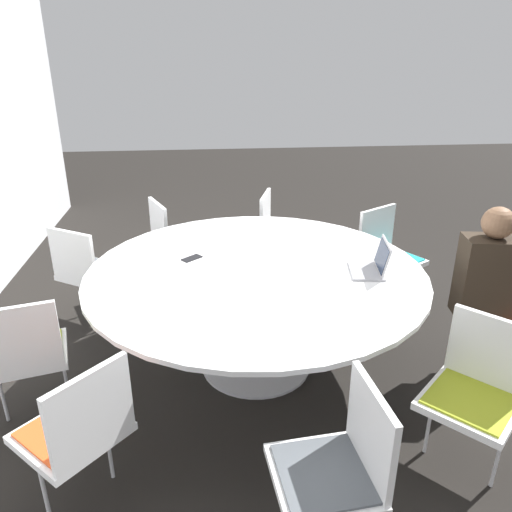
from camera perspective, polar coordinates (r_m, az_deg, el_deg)
name	(u,v)px	position (r m, az deg, el deg)	size (l,w,h in m)	color
ground_plane	(256,365)	(3.66, 0.00, -12.34)	(16.00, 16.00, 0.00)	black
conference_table	(256,283)	(3.32, 0.00, -3.16)	(2.22, 2.22, 0.75)	#B7B7BC
chair_1	(387,251)	(4.36, 14.70, 0.60)	(0.59, 0.59, 0.85)	white
chair_2	(278,230)	(4.69, 2.59, 2.97)	(0.54, 0.53, 0.85)	white
chair_3	(173,237)	(4.57, -9.41, 2.10)	(0.57, 0.56, 0.85)	white
chair_4	(87,268)	(4.12, -18.74, -1.27)	(0.59, 0.59, 0.85)	white
chair_5	(25,350)	(3.18, -24.90, -9.75)	(0.52, 0.53, 0.85)	white
chair_6	(78,426)	(2.54, -19.66, -17.88)	(0.61, 0.61, 0.85)	white
chair_7	(339,462)	(2.29, 9.50, -22.19)	(0.48, 0.46, 0.85)	white
chair_8	(477,386)	(2.87, 23.89, -13.40)	(0.61, 0.61, 0.85)	white
person_0	(487,282)	(3.55, 24.93, -2.72)	(0.30, 0.39, 1.20)	#2D2319
laptop	(373,264)	(3.31, 13.24, -0.94)	(0.31, 0.26, 0.21)	#99999E
cell_phone	(192,258)	(3.48, -7.35, -0.25)	(0.14, 0.15, 0.01)	black
handbag	(239,259)	(4.98, -1.93, -0.33)	(0.36, 0.16, 0.28)	#661E56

